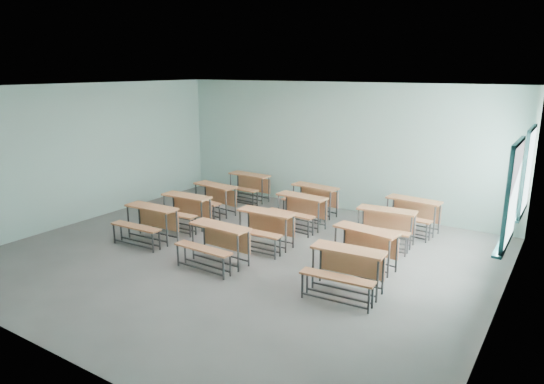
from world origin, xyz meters
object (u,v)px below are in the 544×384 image
at_px(desk_unit_r0c2, 346,265).
at_px(desk_unit_r1c2, 363,243).
at_px(desk_unit_r2c0, 212,195).
at_px(desk_unit_r0c1, 216,239).
at_px(desk_unit_r0c0, 148,219).
at_px(desk_unit_r3c0, 247,183).
at_px(desk_unit_r2c2, 385,222).
at_px(desk_unit_r3c2, 411,211).
at_px(desk_unit_r1c1, 264,224).
at_px(desk_unit_r2c1, 299,207).
at_px(desk_unit_r1c0, 184,207).
at_px(desk_unit_r3c1, 313,196).

bearing_deg(desk_unit_r0c2, desk_unit_r1c2, 93.84).
distance_m(desk_unit_r1c2, desk_unit_r2c0, 4.60).
bearing_deg(desk_unit_r0c1, desk_unit_r0c2, 5.56).
bearing_deg(desk_unit_r0c0, desk_unit_r1c2, 11.40).
bearing_deg(desk_unit_r3c0, desk_unit_r1c2, -28.65).
distance_m(desk_unit_r0c0, desk_unit_r0c2, 4.46).
xyz_separation_m(desk_unit_r2c2, desk_unit_r3c2, (0.20, 1.09, 0.00)).
xyz_separation_m(desk_unit_r0c1, desk_unit_r3c2, (2.44, 3.74, 0.00)).
distance_m(desk_unit_r0c1, desk_unit_r0c2, 2.49).
distance_m(desk_unit_r3c0, desk_unit_r3c2, 4.55).
relative_size(desk_unit_r0c1, desk_unit_r1c1, 1.00).
xyz_separation_m(desk_unit_r2c0, desk_unit_r3c0, (0.01, 1.48, 0.00)).
distance_m(desk_unit_r2c1, desk_unit_r3c0, 2.64).
distance_m(desk_unit_r1c2, desk_unit_r3c0, 5.17).
bearing_deg(desk_unit_r2c1, desk_unit_r1c0, -143.82).
bearing_deg(desk_unit_r1c0, desk_unit_r0c2, -16.57).
distance_m(desk_unit_r0c1, desk_unit_r1c2, 2.65).
relative_size(desk_unit_r0c1, desk_unit_r3c1, 0.95).
relative_size(desk_unit_r0c0, desk_unit_r2c1, 0.98).
xyz_separation_m(desk_unit_r0c0, desk_unit_r3c1, (2.01, 3.46, 0.00)).
bearing_deg(desk_unit_r3c2, desk_unit_r0c2, -83.88).
bearing_deg(desk_unit_r3c1, desk_unit_r1c0, -123.94).
xyz_separation_m(desk_unit_r1c1, desk_unit_r2c2, (2.01, 1.44, 0.00)).
distance_m(desk_unit_r2c2, desk_unit_r3c0, 4.52).
height_order(desk_unit_r1c2, desk_unit_r2c2, same).
xyz_separation_m(desk_unit_r3c1, desk_unit_r3c2, (2.41, 0.08, 0.00)).
bearing_deg(desk_unit_r2c1, desk_unit_r2c0, -170.21).
bearing_deg(desk_unit_r1c2, desk_unit_r0c2, -74.99).
bearing_deg(desk_unit_r0c1, desk_unit_r3c2, 58.38).
distance_m(desk_unit_r0c2, desk_unit_r2c1, 3.37).
bearing_deg(desk_unit_r0c2, desk_unit_r1c1, 151.02).
height_order(desk_unit_r2c2, desk_unit_r3c1, same).
distance_m(desk_unit_r0c0, desk_unit_r2c2, 4.87).
relative_size(desk_unit_r0c0, desk_unit_r3c2, 0.97).
relative_size(desk_unit_r3c1, desk_unit_r3c2, 1.01).
bearing_deg(desk_unit_r0c2, desk_unit_r2c2, 91.50).
height_order(desk_unit_r0c2, desk_unit_r3c0, same).
height_order(desk_unit_r0c0, desk_unit_r1c2, same).
height_order(desk_unit_r0c1, desk_unit_r3c1, same).
bearing_deg(desk_unit_r1c1, desk_unit_r3c1, 92.67).
height_order(desk_unit_r0c2, desk_unit_r3c2, same).
bearing_deg(desk_unit_r2c0, desk_unit_r1c1, -20.00).
xyz_separation_m(desk_unit_r2c0, desk_unit_r3c1, (2.14, 1.23, 0.00)).
bearing_deg(desk_unit_r2c2, desk_unit_r3c0, 158.79).
distance_m(desk_unit_r2c0, desk_unit_r2c2, 4.35).
relative_size(desk_unit_r0c1, desk_unit_r0c2, 0.97).
relative_size(desk_unit_r1c0, desk_unit_r3c2, 0.97).
distance_m(desk_unit_r0c0, desk_unit_r1c2, 4.43).
height_order(desk_unit_r0c0, desk_unit_r2c0, same).
bearing_deg(desk_unit_r1c0, desk_unit_r0c0, -92.37).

